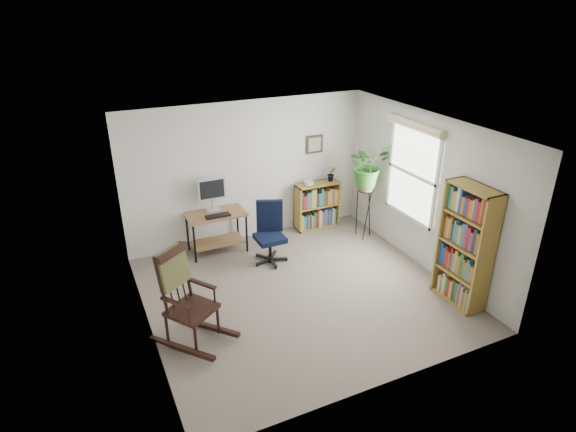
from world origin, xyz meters
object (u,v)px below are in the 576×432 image
low_bookshelf (317,205)px  tall_bookshelf (465,246)px  desk (217,232)px  rocking_chair (191,298)px  office_chair (270,234)px

low_bookshelf → tall_bookshelf: tall_bookshelf is taller
desk → rocking_chair: 2.31m
office_chair → tall_bookshelf: 2.89m
desk → low_bookshelf: low_bookshelf is taller
tall_bookshelf → rocking_chair: bearing=168.7°
tall_bookshelf → office_chair: bearing=132.9°
low_bookshelf → tall_bookshelf: (0.67, -2.91, 0.43)m
office_chair → low_bookshelf: office_chair is taller
desk → office_chair: size_ratio=0.95×
rocking_chair → low_bookshelf: bearing=2.2°
low_bookshelf → desk: bearing=-176.5°
tall_bookshelf → desk: bearing=133.0°
desk → tall_bookshelf: (2.61, -2.79, 0.51)m
rocking_chair → tall_bookshelf: bearing=-46.4°
desk → tall_bookshelf: tall_bookshelf is taller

